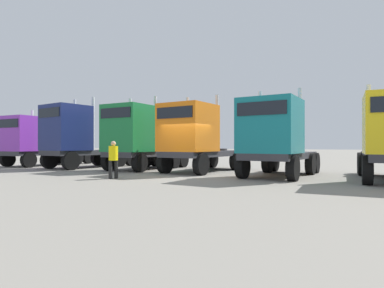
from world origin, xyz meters
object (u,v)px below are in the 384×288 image
semi_truck_purple (34,141)px  visitor_in_hivis (113,157)px  semi_truck_green (136,137)px  semi_truck_teal (275,137)px  semi_truck_orange (195,137)px  semi_truck_navy (75,136)px

semi_truck_purple → visitor_in_hivis: size_ratio=3.90×
semi_truck_purple → semi_truck_green: size_ratio=1.10×
semi_truck_purple → semi_truck_teal: semi_truck_teal is taller
semi_truck_teal → visitor_in_hivis: (-6.21, -3.72, -0.89)m
semi_truck_orange → semi_truck_green: bearing=-82.4°
semi_truck_purple → semi_truck_navy: (4.25, -0.28, 0.26)m
semi_truck_orange → visitor_in_hivis: (-1.80, -4.49, -0.93)m
semi_truck_navy → semi_truck_green: size_ratio=1.09×
semi_truck_green → semi_truck_teal: semi_truck_green is taller
semi_truck_green → visitor_in_hivis: (2.03, -4.35, -0.98)m
semi_truck_green → visitor_in_hivis: semi_truck_green is taller
semi_truck_teal → semi_truck_orange: bearing=-95.7°
semi_truck_orange → semi_truck_teal: size_ratio=1.10×
semi_truck_navy → visitor_in_hivis: semi_truck_navy is taller
semi_truck_purple → semi_truck_orange: semi_truck_orange is taller
semi_truck_teal → visitor_in_hivis: 7.29m
semi_truck_navy → visitor_in_hivis: bearing=66.8°
semi_truck_purple → semi_truck_green: (8.61, 0.17, 0.17)m
semi_truck_purple → semi_truck_navy: 4.27m
semi_truck_orange → semi_truck_teal: semi_truck_orange is taller
semi_truck_purple → semi_truck_teal: bearing=89.1°
semi_truck_purple → semi_truck_navy: size_ratio=1.00×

